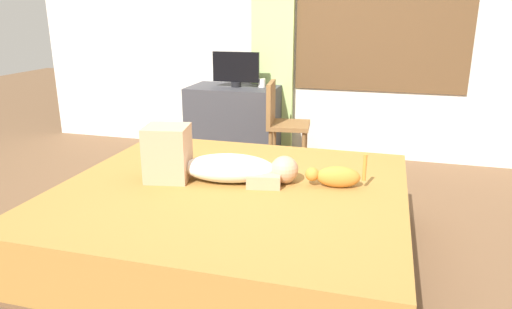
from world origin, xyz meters
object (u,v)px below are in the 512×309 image
desk (234,122)px  chair_by_desk (281,120)px  person_lying (213,163)px  bed (232,223)px  cat (335,176)px  tv_monitor (236,69)px  cup (262,83)px

desk → chair_by_desk: bearing=-31.2°
person_lying → chair_by_desk: chair_by_desk is taller
bed → chair_by_desk: 1.70m
chair_by_desk → desk: bearing=148.8°
bed → cat: size_ratio=5.89×
tv_monitor → chair_by_desk: bearing=-32.5°
cat → person_lying: bearing=-172.8°
person_lying → desk: person_lying is taller
person_lying → tv_monitor: (-0.49, 1.96, 0.33)m
cat → chair_by_desk: chair_by_desk is taller
tv_monitor → desk: bearing=180.0°
tv_monitor → cup: (0.26, 0.05, -0.14)m
tv_monitor → cup: size_ratio=5.61×
bed → desk: (-0.65, 2.03, 0.13)m
bed → cup: 2.18m
cat → desk: 2.26m
tv_monitor → chair_by_desk: 0.78m
bed → desk: bearing=107.8°
person_lying → chair_by_desk: size_ratio=1.10×
bed → chair_by_desk: size_ratio=2.44×
desk → bed: bearing=-72.2°
cup → chair_by_desk: 0.57m
person_lying → tv_monitor: size_ratio=1.96×
bed → tv_monitor: tv_monitor is taller
cat → cup: bearing=116.7°
person_lying → cup: size_ratio=11.00×
desk → chair_by_desk: (0.58, -0.35, 0.14)m
bed → desk: size_ratio=2.33×
bed → tv_monitor: (-0.62, 2.03, 0.68)m
cup → tv_monitor: bearing=-169.4°
chair_by_desk → person_lying: bearing=-92.4°
cat → tv_monitor: bearing=123.2°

